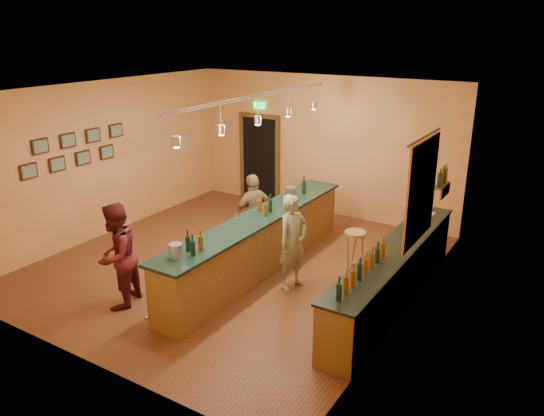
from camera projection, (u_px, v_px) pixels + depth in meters
The scene contains 17 objects.
floor at pixel (235, 264), 9.91m from camera, with size 7.00×7.00×0.00m, color #583619.
ceiling at pixel (231, 90), 8.86m from camera, with size 6.50×7.00×0.02m, color silver.
wall_back at pixel (322, 146), 12.20m from camera, with size 6.50×0.02×3.20m, color #C7894A.
wall_front at pixel (68, 249), 6.58m from camera, with size 6.50×0.02×3.20m, color #C7894A.
wall_left at pixel (106, 159), 11.01m from camera, with size 0.02×7.00×3.20m, color #C7894A.
wall_right at pixel (413, 215), 7.77m from camera, with size 0.02×7.00×3.20m, color #C7894A.
doorway at pixel (260, 157), 13.18m from camera, with size 1.15×0.09×2.48m.
tapestry at pixel (422, 191), 8.02m from camera, with size 0.03×1.40×1.60m, color maroon.
bottle_shelf at pixel (443, 179), 9.31m from camera, with size 0.17×0.55×0.54m.
picture_grid at pixel (76, 149), 10.27m from camera, with size 0.06×2.20×0.70m, color #382111, non-canonical shape.
back_counter at pixel (393, 274), 8.41m from camera, with size 0.60×4.55×1.27m.
tasting_bar at pixel (259, 240), 9.45m from camera, with size 0.73×5.10×1.38m.
pendant_track at pixel (258, 106), 8.67m from camera, with size 0.11×4.60×0.50m.
bartender at pixel (293, 242), 8.80m from camera, with size 0.60×0.39×1.63m, color gray.
customer_a at pixel (116, 256), 8.20m from camera, with size 0.82×0.64×1.70m, color #59191E.
customer_b at pixel (254, 214), 10.20m from camera, with size 0.92×0.39×1.58m, color #997A51.
bar_stool at pixel (355, 239), 9.35m from camera, with size 0.39×0.39×0.80m.
Camera 1 is at (5.34, -7.30, 4.23)m, focal length 35.00 mm.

